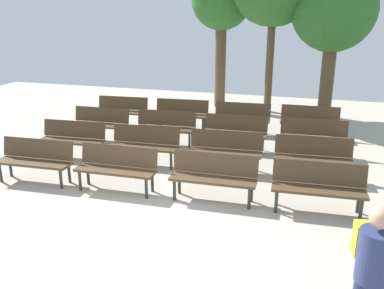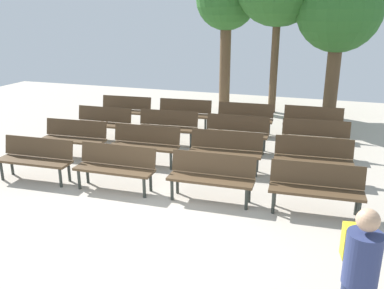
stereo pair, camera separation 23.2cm
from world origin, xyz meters
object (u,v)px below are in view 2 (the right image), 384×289
bench_r3_c0 (125,109)px  bench_r2_c3 (315,136)px  tree_2 (227,2)px  visitor_with_backpack (359,274)px  bench_r2_c1 (168,125)px  bench_r3_c2 (245,117)px  bench_r0_c2 (212,175)px  bench_r3_c1 (184,112)px  bench_r3_c3 (313,121)px  bench_r2_c0 (103,121)px  tree_1 (339,11)px  bench_r1_c0 (74,136)px  bench_r0_c0 (36,157)px  bench_r1_c1 (145,142)px  bench_r2_c2 (237,131)px  bench_r1_c2 (226,149)px  bench_r0_c1 (116,165)px  bench_r1_c3 (313,156)px  bench_r0_c3 (316,186)px

bench_r3_c0 → bench_r2_c3: bearing=-15.7°
tree_2 → visitor_with_backpack: tree_2 is taller
bench_r2_c1 → bench_r3_c2: bearing=37.1°
bench_r0_c2 → bench_r3_c1: size_ratio=0.99×
bench_r2_c1 → bench_r3_c3: bearing=20.7°
bench_r2_c0 → bench_r2_c1: size_ratio=0.99×
bench_r3_c2 → tree_1: bearing=47.1°
bench_r1_c0 → tree_2: bearing=68.2°
bench_r3_c0 → visitor_with_backpack: visitor_with_backpack is taller
bench_r2_c0 → tree_2: size_ratio=0.33×
bench_r0_c0 → bench_r1_c1: (1.76, 1.61, 0.00)m
bench_r3_c3 → bench_r2_c2: bearing=-138.4°
bench_r2_c0 → bench_r2_c3: size_ratio=0.99×
tree_2 → bench_r1_c1: bearing=-92.3°
bench_r1_c2 → tree_2: bearing=100.0°
bench_r0_c2 → bench_r2_c0: same height
bench_r0_c1 → bench_r1_c0: bearing=141.5°
bench_r2_c0 → bench_r1_c1: bearing=-37.8°
bench_r0_c1 → bench_r2_c3: (3.65, 3.28, 0.00)m
bench_r1_c1 → bench_r3_c3: same height
bench_r2_c2 → bench_r3_c0: same height
bench_r1_c1 → visitor_with_backpack: bearing=-48.4°
bench_r2_c2 → bench_r2_c3: same height
bench_r1_c3 → bench_r3_c3: (-0.15, 3.06, 0.00)m
bench_r2_c2 → tree_1: tree_1 is taller
bench_r1_c1 → bench_r1_c2: size_ratio=0.99×
bench_r0_c0 → bench_r3_c2: (3.45, 4.76, 0.00)m
bench_r3_c2 → bench_r1_c1: bearing=-121.3°
bench_r0_c3 → visitor_with_backpack: visitor_with_backpack is taller
bench_r0_c0 → bench_r1_c2: bearing=23.0°
bench_r0_c0 → bench_r3_c0: same height
bench_r1_c3 → bench_r2_c0: (-5.65, 1.17, 0.00)m
bench_r1_c0 → visitor_with_backpack: size_ratio=0.99×
bench_r1_c0 → bench_r1_c2: (3.72, 0.23, 0.00)m
bench_r1_c1 → tree_1: 7.70m
bench_r2_c0 → bench_r0_c2: bearing=-37.3°
bench_r1_c0 → bench_r0_c0: bearing=-90.5°
bench_r1_c2 → bench_r2_c2: size_ratio=1.01×
bench_r3_c2 → visitor_with_backpack: 8.05m
tree_1 → bench_r3_c0: bearing=-154.0°
bench_r2_c2 → bench_r3_c2: same height
bench_r1_c3 → bench_r3_c1: size_ratio=1.00×
tree_2 → bench_r2_c0: bearing=-113.5°
bench_r0_c0 → bench_r1_c0: size_ratio=1.00×
bench_r2_c2 → bench_r2_c3: size_ratio=0.99×
bench_r0_c1 → bench_r2_c2: bearing=59.6°
bench_r2_c0 → tree_2: 6.35m
bench_r0_c1 → bench_r2_c2: same height
bench_r0_c1 → bench_r2_c2: 3.60m
tree_1 → bench_r3_c3: bearing=-99.0°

